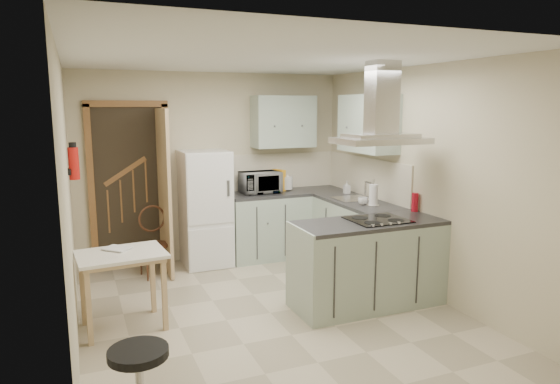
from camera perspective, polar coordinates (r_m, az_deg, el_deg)
name	(u,v)px	position (r m, az deg, el deg)	size (l,w,h in m)	color
floor	(270,313)	(5.19, -1.12, -13.64)	(4.20, 4.20, 0.00)	#BAAC91
ceiling	(269,58)	(4.78, -1.23, 15.05)	(4.20, 4.20, 0.00)	silver
back_wall	(214,167)	(6.81, -7.60, 2.86)	(3.60, 3.60, 0.00)	#C2B797
left_wall	(68,205)	(4.51, -23.02, -1.38)	(4.20, 4.20, 0.00)	#C2B797
right_wall	(422,181)	(5.72, 15.89, 1.26)	(4.20, 4.20, 0.00)	#C2B797
doorway	(130,187)	(6.61, -16.74, 0.58)	(1.10, 0.12, 2.10)	brown
fridge	(205,208)	(6.55, -8.51, -1.86)	(0.60, 0.60, 1.50)	white
counter_back	(267,225)	(6.87, -1.46, -3.78)	(1.08, 0.60, 0.90)	#9EB2A0
counter_right	(345,230)	(6.62, 7.48, -4.37)	(0.60, 1.95, 0.90)	#9EB2A0
splashback	(280,171)	(7.11, -0.05, 2.43)	(1.68, 0.02, 0.50)	beige
wall_cabinet_back	(283,122)	(6.90, 0.39, 8.04)	(0.85, 0.35, 0.70)	#9EB2A0
wall_cabinet_right	(368,124)	(6.26, 10.03, 7.71)	(0.35, 0.90, 0.70)	#9EB2A0
peninsula	(368,263)	(5.31, 10.04, -8.02)	(1.55, 0.65, 0.90)	#9EB2A0
hob	(378,220)	(5.25, 11.11, -3.12)	(0.58, 0.50, 0.01)	black
extractor_hood	(380,141)	(5.13, 11.41, 5.78)	(0.90, 0.55, 0.10)	silver
sink	(353,199)	(6.38, 8.35, -0.75)	(0.45, 0.40, 0.01)	silver
fire_extinguisher	(74,163)	(5.36, -22.51, 3.03)	(0.10, 0.10, 0.32)	#B2140F
drop_leaf_table	(123,290)	(4.96, -17.50, -10.68)	(0.78, 0.58, 0.73)	tan
bentwood_chair	(155,245)	(6.30, -14.15, -5.90)	(0.35, 0.35, 0.78)	#4F251A
microwave	(260,182)	(6.74, -2.28, 1.10)	(0.52, 0.35, 0.29)	black
kettle	(287,183)	(6.93, 0.86, 1.04)	(0.15, 0.15, 0.21)	silver
cereal_box	(279,180)	(6.92, -0.11, 1.37)	(0.08, 0.20, 0.29)	orange
soap_bottle	(347,187)	(6.76, 7.65, 0.54)	(0.08, 0.08, 0.17)	#A7A5B0
paper_towel	(373,195)	(5.97, 10.63, -0.31)	(0.10, 0.10, 0.26)	silver
cup	(363,201)	(6.02, 9.45, -1.03)	(0.11, 0.11, 0.09)	silver
red_bottle	(415,202)	(5.76, 15.16, -1.14)	(0.07, 0.07, 0.21)	#B10F20
book	(110,246)	(4.89, -18.82, -5.91)	(0.17, 0.24, 0.11)	#9E3444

